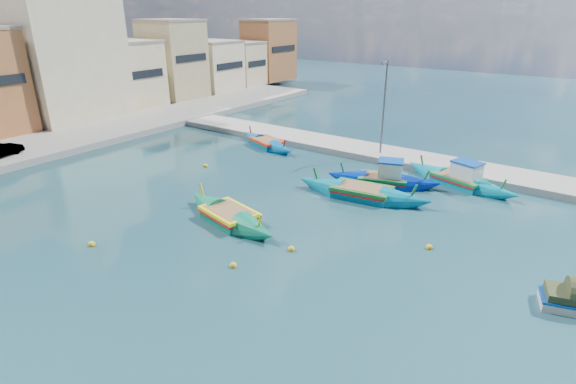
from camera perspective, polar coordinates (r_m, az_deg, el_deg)
ground at (r=22.16m, az=6.81°, el=-10.00°), size 160.00×160.00×0.00m
east_quay at (r=37.54m, az=20.26°, el=2.99°), size 4.00×70.00×0.50m
north_quay at (r=45.38m, az=-31.34°, el=4.34°), size 80.00×8.00×0.60m
north_townhouses at (r=53.79m, az=-29.27°, el=12.30°), size 83.20×7.87×10.19m
church_block at (r=55.56m, az=-27.13°, el=16.50°), size 10.00×10.00×19.10m
quay_street_lamp at (r=37.86m, az=12.04°, el=10.47°), size 1.18×0.16×8.00m
luzzu_turquoise_cabin at (r=34.45m, az=20.88°, el=1.40°), size 4.50×9.21×2.90m
luzzu_blue_cabin at (r=32.87m, az=12.00°, el=1.45°), size 4.64×8.44×2.92m
luzzu_cyan_mid at (r=41.47m, az=-2.74°, el=6.12°), size 4.53×8.27×2.39m
luzzu_green at (r=26.97m, az=-7.48°, el=-3.15°), size 3.95×8.59×2.62m
luzzu_blue_south at (r=30.48m, az=9.32°, el=-0.18°), size 3.43×9.73×2.75m
tender_near at (r=22.80m, az=32.60°, el=-11.60°), size 2.05×2.89×1.29m
mooring_buoys at (r=27.30m, az=-0.64°, el=-3.09°), size 21.52×19.49×0.36m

